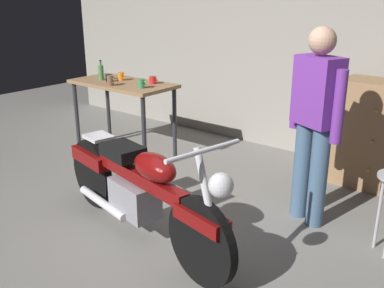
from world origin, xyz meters
name	(u,v)px	position (x,y,z in m)	size (l,w,h in m)	color
ground_plane	(140,243)	(0.00, 0.00, 0.00)	(12.00, 12.00, 0.00)	gray
back_wall	(305,25)	(0.00, 2.80, 1.55)	(8.00, 0.12, 3.10)	gray
workbench	(123,91)	(-1.63, 1.39, 0.79)	(1.30, 0.64, 0.90)	#99724C
motorcycle	(138,188)	(-0.05, 0.05, 0.45)	(2.16, 0.75, 1.00)	black
person_standing	(315,119)	(0.88, 1.20, 0.93)	(0.53, 0.35, 1.67)	#466382
wooden_dresser	(379,136)	(1.12, 2.30, 0.55)	(0.80, 0.47, 1.10)	#99724C
mug_orange_travel	(121,76)	(-1.72, 1.46, 0.95)	(0.11, 0.08, 0.10)	orange
mug_green_speckled	(141,84)	(-1.20, 1.28, 0.95)	(0.12, 0.08, 0.10)	#3D7F4C
mug_brown_stoneware	(111,81)	(-1.58, 1.17, 0.96)	(0.11, 0.08, 0.11)	brown
mug_red_diner	(153,80)	(-1.27, 1.55, 0.94)	(0.11, 0.08, 0.09)	red
mug_black_matte	(109,78)	(-1.78, 1.32, 0.94)	(0.11, 0.08, 0.09)	black
bottle	(101,72)	(-1.92, 1.32, 1.00)	(0.06, 0.06, 0.24)	#4C8C4C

